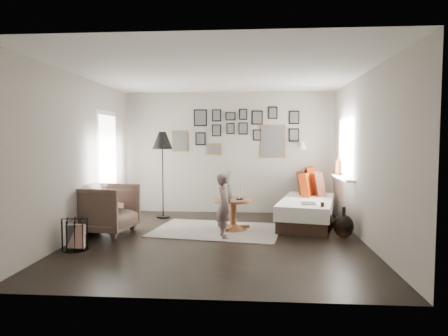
# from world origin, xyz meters

# --- Properties ---
(ground) EXTENTS (4.80, 4.80, 0.00)m
(ground) POSITION_xyz_m (0.00, 0.00, 0.00)
(ground) COLOR black
(ground) RESTS_ON ground
(wall_back) EXTENTS (4.50, 0.00, 4.50)m
(wall_back) POSITION_xyz_m (0.00, 2.40, 1.30)
(wall_back) COLOR gray
(wall_back) RESTS_ON ground
(wall_front) EXTENTS (4.50, 0.00, 4.50)m
(wall_front) POSITION_xyz_m (0.00, -2.40, 1.30)
(wall_front) COLOR gray
(wall_front) RESTS_ON ground
(wall_left) EXTENTS (0.00, 4.80, 4.80)m
(wall_left) POSITION_xyz_m (-2.25, 0.00, 1.30)
(wall_left) COLOR gray
(wall_left) RESTS_ON ground
(wall_right) EXTENTS (0.00, 4.80, 4.80)m
(wall_right) POSITION_xyz_m (2.25, 0.00, 1.30)
(wall_right) COLOR gray
(wall_right) RESTS_ON ground
(ceiling) EXTENTS (4.80, 4.80, 0.00)m
(ceiling) POSITION_xyz_m (0.00, 0.00, 2.60)
(ceiling) COLOR white
(ceiling) RESTS_ON wall_back
(door_left) EXTENTS (0.00, 2.14, 2.14)m
(door_left) POSITION_xyz_m (-2.23, 1.20, 1.05)
(door_left) COLOR white
(door_left) RESTS_ON wall_left
(window_right) EXTENTS (0.15, 1.32, 1.30)m
(window_right) POSITION_xyz_m (2.18, 1.34, 0.93)
(window_right) COLOR white
(window_right) RESTS_ON wall_right
(gallery_wall) EXTENTS (2.74, 0.03, 1.08)m
(gallery_wall) POSITION_xyz_m (0.29, 2.38, 1.74)
(gallery_wall) COLOR brown
(gallery_wall) RESTS_ON wall_back
(wall_sconce) EXTENTS (0.18, 0.36, 0.16)m
(wall_sconce) POSITION_xyz_m (1.55, 2.13, 1.46)
(wall_sconce) COLOR white
(wall_sconce) RESTS_ON wall_back
(rug) EXTENTS (2.35, 1.82, 0.01)m
(rug) POSITION_xyz_m (-0.08, 0.62, 0.01)
(rug) COLOR silver
(rug) RESTS_ON ground
(pedestal_table) EXTENTS (0.69, 0.69, 0.54)m
(pedestal_table) POSITION_xyz_m (0.20, 0.67, 0.25)
(pedestal_table) COLOR brown
(pedestal_table) RESTS_ON ground
(vase) EXTENTS (0.20, 0.20, 0.49)m
(vase) POSITION_xyz_m (0.12, 0.69, 0.70)
(vase) COLOR black
(vase) RESTS_ON pedestal_table
(candles) EXTENTS (0.12, 0.12, 0.26)m
(candles) POSITION_xyz_m (0.31, 0.67, 0.67)
(candles) COLOR black
(candles) RESTS_ON pedestal_table
(daybed) EXTENTS (1.34, 2.23, 1.03)m
(daybed) POSITION_xyz_m (1.55, 1.35, 0.32)
(daybed) COLOR black
(daybed) RESTS_ON ground
(magazine_on_daybed) EXTENTS (0.25, 0.33, 0.02)m
(magazine_on_daybed) POSITION_xyz_m (1.50, 0.70, 0.48)
(magazine_on_daybed) COLOR black
(magazine_on_daybed) RESTS_ON daybed
(armchair) EXTENTS (1.03, 1.01, 0.83)m
(armchair) POSITION_xyz_m (-1.93, 0.27, 0.42)
(armchair) COLOR brown
(armchair) RESTS_ON ground
(armchair_cushion) EXTENTS (0.44, 0.45, 0.17)m
(armchair_cushion) POSITION_xyz_m (-1.90, 0.32, 0.48)
(armchair_cushion) COLOR silver
(armchair_cushion) RESTS_ON armchair
(floor_lamp) EXTENTS (0.41, 0.41, 1.74)m
(floor_lamp) POSITION_xyz_m (-1.28, 1.70, 1.50)
(floor_lamp) COLOR black
(floor_lamp) RESTS_ON ground
(magazine_basket) EXTENTS (0.39, 0.39, 0.45)m
(magazine_basket) POSITION_xyz_m (-2.00, -0.75, 0.22)
(magazine_basket) COLOR black
(magazine_basket) RESTS_ON ground
(demijohn_large) EXTENTS (0.37, 0.37, 0.55)m
(demijohn_large) POSITION_xyz_m (1.68, 0.38, 0.21)
(demijohn_large) COLOR black
(demijohn_large) RESTS_ON ground
(demijohn_small) EXTENTS (0.32, 0.32, 0.50)m
(demijohn_small) POSITION_xyz_m (2.00, 0.26, 0.19)
(demijohn_small) COLOR black
(demijohn_small) RESTS_ON ground
(child) EXTENTS (0.35, 0.44, 1.04)m
(child) POSITION_xyz_m (0.07, 0.11, 0.52)
(child) COLOR #6F5857
(child) RESTS_ON ground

